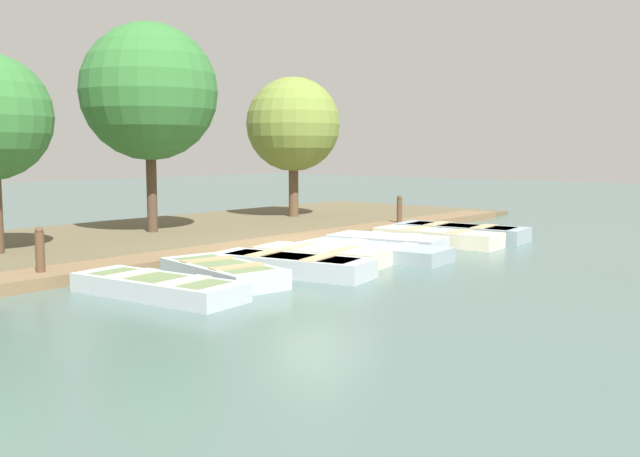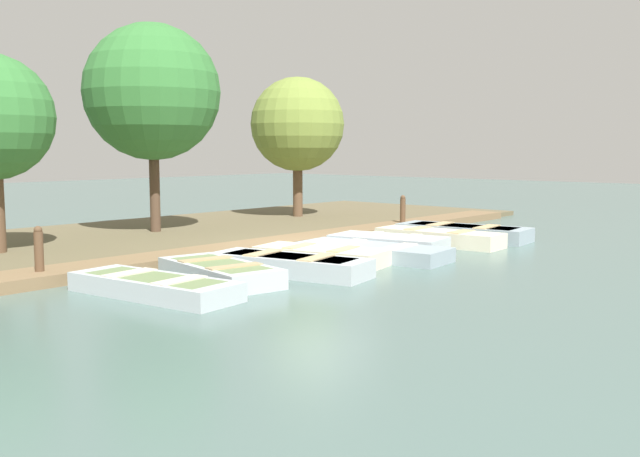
% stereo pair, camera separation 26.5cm
% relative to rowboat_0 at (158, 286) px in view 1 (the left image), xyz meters
% --- Properties ---
extents(ground_plane, '(80.00, 80.00, 0.00)m').
position_rel_rowboat_0_xyz_m(ground_plane, '(-1.13, 5.29, -0.17)').
color(ground_plane, '#4C6660').
extents(shore_bank, '(8.00, 24.00, 0.15)m').
position_rel_rowboat_0_xyz_m(shore_bank, '(-6.13, 5.29, -0.09)').
color(shore_bank, brown).
rests_on(shore_bank, ground_plane).
extents(dock_walkway, '(1.14, 21.10, 0.22)m').
position_rel_rowboat_0_xyz_m(dock_walkway, '(-2.45, 5.29, -0.06)').
color(dock_walkway, brown).
rests_on(dock_walkway, ground_plane).
extents(rowboat_0, '(3.20, 1.39, 0.34)m').
position_rel_rowboat_0_xyz_m(rowboat_0, '(0.00, 0.00, 0.00)').
color(rowboat_0, '#B2BCC1').
rests_on(rowboat_0, ground_plane).
extents(rowboat_1, '(2.85, 1.60, 0.37)m').
position_rel_rowboat_0_xyz_m(rowboat_1, '(-0.13, 1.52, 0.02)').
color(rowboat_1, '#B2BCC1').
rests_on(rowboat_1, ground_plane).
extents(rowboat_2, '(3.33, 1.63, 0.39)m').
position_rel_rowboat_0_xyz_m(rowboat_2, '(0.27, 2.91, 0.02)').
color(rowboat_2, '#B2BCC1').
rests_on(rowboat_2, ground_plane).
extents(rowboat_3, '(2.92, 1.64, 0.36)m').
position_rel_rowboat_0_xyz_m(rowboat_3, '(-0.10, 4.26, 0.01)').
color(rowboat_3, beige).
rests_on(rowboat_3, ground_plane).
extents(rowboat_4, '(3.50, 1.63, 0.33)m').
position_rel_rowboat_0_xyz_m(rowboat_4, '(0.26, 5.58, -0.01)').
color(rowboat_4, '#8C9EA8').
rests_on(rowboat_4, ground_plane).
extents(rowboat_5, '(2.86, 1.70, 0.36)m').
position_rel_rowboat_0_xyz_m(rowboat_5, '(-0.27, 6.90, 0.01)').
color(rowboat_5, '#B2BCC1').
rests_on(rowboat_5, ground_plane).
extents(rowboat_6, '(3.26, 1.15, 0.39)m').
position_rel_rowboat_0_xyz_m(rowboat_6, '(0.17, 8.46, 0.03)').
color(rowboat_6, beige).
rests_on(rowboat_6, ground_plane).
extents(rowboat_7, '(3.59, 1.61, 0.39)m').
position_rel_rowboat_0_xyz_m(rowboat_7, '(0.05, 9.86, 0.03)').
color(rowboat_7, '#8C9EA8').
rests_on(rowboat_7, ground_plane).
extents(mooring_post_near, '(0.16, 0.16, 1.03)m').
position_rel_rowboat_0_xyz_m(mooring_post_near, '(-2.45, -0.68, 0.36)').
color(mooring_post_near, brown).
rests_on(mooring_post_near, ground_plane).
extents(mooring_post_far, '(0.16, 0.16, 1.03)m').
position_rel_rowboat_0_xyz_m(mooring_post_far, '(-2.45, 10.67, 0.36)').
color(mooring_post_far, brown).
rests_on(mooring_post_far, ground_plane).
extents(park_tree_left, '(3.64, 3.64, 5.73)m').
position_rel_rowboat_0_xyz_m(park_tree_left, '(-6.54, 4.77, 3.73)').
color(park_tree_left, '#4C3828').
rests_on(park_tree_left, ground_plane).
extents(park_tree_center, '(3.11, 3.11, 4.77)m').
position_rel_rowboat_0_xyz_m(park_tree_center, '(-6.66, 10.61, 3.03)').
color(park_tree_center, brown).
rests_on(park_tree_center, ground_plane).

